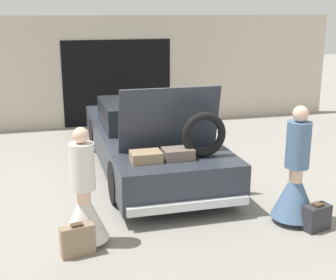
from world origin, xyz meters
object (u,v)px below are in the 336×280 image
Objects in this scene: car at (149,139)px; suitcase_beside_left_person at (78,240)px; person_left at (84,204)px; person_right at (295,182)px; suitcase_beside_right_person at (317,217)px.

car is 3.41m from suitcase_beside_left_person.
person_left is 0.92× the size of person_right.
person_left is at bearing -118.39° from car.
person_right is at bearing 120.06° from suitcase_beside_right_person.
person_right is (1.46, -2.82, 0.02)m from car.
person_left is 0.47m from suitcase_beside_left_person.
suitcase_beside_left_person is 1.05× the size of suitcase_beside_right_person.
suitcase_beside_left_person is (-0.12, -0.29, -0.35)m from person_left.
suitcase_beside_left_person is (-3.05, -0.18, -0.40)m from person_right.
person_right is 0.55m from suitcase_beside_right_person.
person_left is at bearing 92.88° from person_right.
person_right is at bearing 98.20° from person_left.
person_right is 4.05× the size of suitcase_beside_right_person.
person_left is 3.56× the size of suitcase_beside_left_person.
person_right reaches higher than suitcase_beside_left_person.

